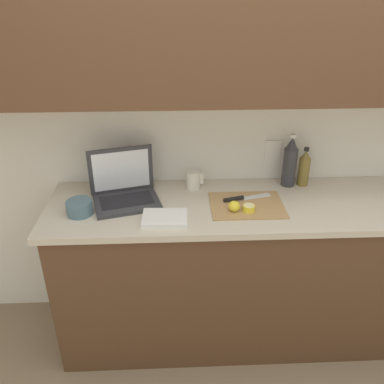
{
  "coord_description": "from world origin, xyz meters",
  "views": [
    {
      "loc": [
        -0.42,
        -1.85,
        1.96
      ],
      "look_at": [
        -0.33,
        -0.01,
        0.99
      ],
      "focal_mm": 38.0,
      "sensor_mm": 36.0,
      "label": 1
    }
  ],
  "objects": [
    {
      "name": "laptop",
      "position": [
        -0.69,
        0.07,
        0.97
      ],
      "size": [
        0.39,
        0.33,
        0.27
      ],
      "rotation": [
        0.0,
        0.0,
        0.26
      ],
      "color": "#333338",
      "rests_on": "counter_unit"
    },
    {
      "name": "wall_back",
      "position": [
        -0.0,
        0.22,
        1.56
      ],
      "size": [
        5.2,
        0.38,
        2.6
      ],
      "color": "white",
      "rests_on": "ground_plane"
    },
    {
      "name": "lemon_half_cut",
      "position": [
        -0.05,
        -0.09,
        0.93
      ],
      "size": [
        0.06,
        0.06,
        0.03
      ],
      "color": "yellow",
      "rests_on": "cutting_board"
    },
    {
      "name": "bottle_oil_tall",
      "position": [
        0.22,
        0.2,
        1.05
      ],
      "size": [
        0.08,
        0.08,
        0.31
      ],
      "color": "#333338",
      "rests_on": "counter_unit"
    },
    {
      "name": "bowl_white",
      "position": [
        -0.9,
        -0.07,
        0.95
      ],
      "size": [
        0.13,
        0.13,
        0.07
      ],
      "color": "slate",
      "rests_on": "counter_unit"
    },
    {
      "name": "counter_unit",
      "position": [
        0.02,
        0.0,
        0.47
      ],
      "size": [
        2.19,
        0.58,
        0.91
      ],
      "color": "brown",
      "rests_on": "ground_plane"
    },
    {
      "name": "ground_plane",
      "position": [
        0.0,
        0.0,
        0.0
      ],
      "size": [
        12.0,
        12.0,
        0.0
      ],
      "primitive_type": "plane",
      "color": "#847056",
      "rests_on": "ground"
    },
    {
      "name": "knife",
      "position": [
        -0.08,
        0.03,
        0.93
      ],
      "size": [
        0.27,
        0.1,
        0.02
      ],
      "rotation": [
        0.0,
        0.0,
        0.28
      ],
      "color": "silver",
      "rests_on": "cutting_board"
    },
    {
      "name": "lemon_whole_beside",
      "position": [
        -0.12,
        -0.09,
        0.95
      ],
      "size": [
        0.06,
        0.06,
        0.06
      ],
      "color": "yellow",
      "rests_on": "cutting_board"
    },
    {
      "name": "cutting_board",
      "position": [
        -0.05,
        -0.03,
        0.91
      ],
      "size": [
        0.38,
        0.29,
        0.01
      ],
      "primitive_type": "cube",
      "color": "tan",
      "rests_on": "counter_unit"
    },
    {
      "name": "measuring_cup",
      "position": [
        -0.32,
        0.19,
        0.96
      ],
      "size": [
        0.1,
        0.08,
        0.1
      ],
      "color": "silver",
      "rests_on": "counter_unit"
    },
    {
      "name": "bottle_green_soda",
      "position": [
        0.31,
        0.2,
        1.01
      ],
      "size": [
        0.06,
        0.06,
        0.23
      ],
      "color": "olive",
      "rests_on": "counter_unit"
    },
    {
      "name": "dish_towel",
      "position": [
        -0.47,
        -0.15,
        0.92
      ],
      "size": [
        0.22,
        0.17,
        0.02
      ],
      "primitive_type": "cube",
      "rotation": [
        0.0,
        0.0,
        -0.03
      ],
      "color": "white",
      "rests_on": "counter_unit"
    }
  ]
}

